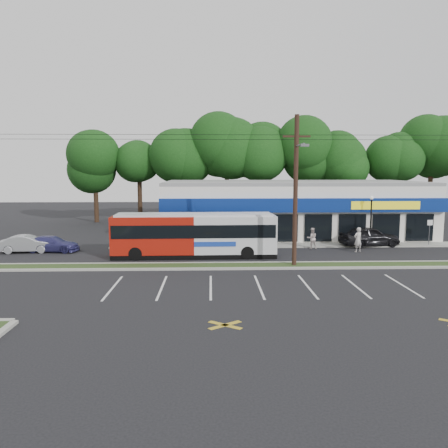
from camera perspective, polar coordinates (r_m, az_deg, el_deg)
ground at (r=28.45m, az=3.53°, el=-6.03°), size 120.00×120.00×0.00m
grass_strip at (r=29.40m, az=3.35°, el=-5.47°), size 40.00×1.60×0.12m
curb_south at (r=28.58m, az=3.50°, el=-5.83°), size 40.00×0.25×0.14m
curb_north at (r=30.23m, az=3.21°, el=-5.10°), size 40.00×0.25×0.14m
sidewalk at (r=37.90m, az=9.84°, el=-2.72°), size 32.00×2.20×0.10m
strip_mall at (r=44.40m, az=8.77°, el=2.12°), size 25.00×12.55×5.30m
utility_pole at (r=29.03m, az=9.04°, el=4.96°), size 50.00×2.77×10.00m
lamp_post at (r=39.01m, az=18.65°, el=1.17°), size 0.30×0.30×4.25m
sign_post at (r=40.94m, az=25.27°, el=-0.45°), size 0.45×0.10×2.23m
tree_line at (r=54.01m, az=5.34°, el=9.18°), size 46.76×6.76×11.83m
metrobus at (r=32.45m, az=-3.88°, el=-1.30°), size 12.11×2.76×3.24m
car_dark at (r=38.90m, az=18.47°, el=-1.54°), size 5.28×2.84×1.71m
car_silver at (r=37.58m, az=-24.30°, el=-2.37°), size 4.25×1.90×1.36m
car_blue at (r=37.13m, az=-21.54°, el=-2.43°), size 4.40×2.10×1.24m
pedestrian_a at (r=35.94m, az=17.09°, el=-1.98°), size 0.83×0.69×1.95m
pedestrian_b at (r=36.53m, az=11.41°, el=-1.84°), size 0.88×0.71×1.72m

